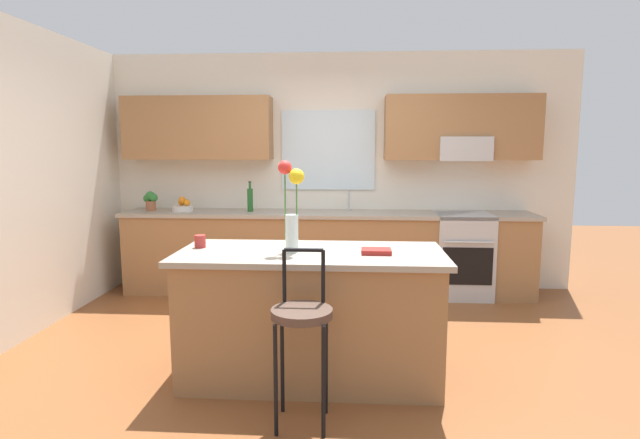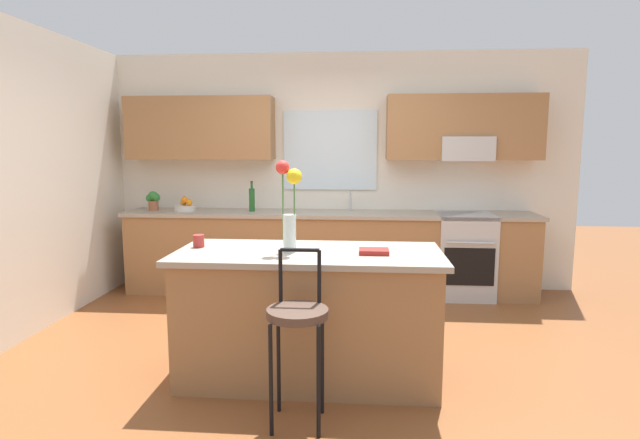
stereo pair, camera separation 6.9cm
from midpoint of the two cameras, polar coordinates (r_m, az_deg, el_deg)
name	(u,v)px [view 2 (the right image)]	position (r m, az deg, el deg)	size (l,w,h in m)	color
ground_plane	(315,351)	(4.23, -0.13, -14.61)	(14.00, 14.00, 0.00)	brown
wall_left	(25,180)	(5.09, -29.95, 3.83)	(0.12, 4.60, 2.70)	silver
back_wall_assembly	(333,159)	(5.88, 1.76, 6.85)	(5.60, 0.50, 2.70)	silver
counter_run	(328,252)	(5.72, 1.30, -3.69)	(4.56, 0.64, 0.92)	#996B42
sink_faucet	(351,198)	(5.76, 3.80, 2.37)	(0.02, 0.13, 0.23)	#B7BABC
oven_range	(464,255)	(5.81, 16.20, -3.89)	(0.60, 0.64, 0.92)	#B7BABC
kitchen_island	(309,314)	(3.64, -0.75, -10.64)	(1.85, 0.83, 0.92)	#996B42
bar_stool_near	(297,321)	(3.00, -1.89, -11.34)	(0.36, 0.36, 1.04)	black
flower_vase	(289,204)	(3.45, -2.89, 1.76)	(0.18, 0.11, 0.63)	silver
mug_ceramic	(199,241)	(3.75, -12.99, -2.37)	(0.08, 0.08, 0.09)	#A52D28
cookbook	(374,251)	(3.46, 6.66, -3.59)	(0.20, 0.15, 0.03)	maroon
fruit_bowl_oranges	(185,206)	(5.96, -14.64, 1.45)	(0.24, 0.24, 0.16)	silver
bottle_olive_oil	(252,199)	(5.74, -7.33, 2.29)	(0.06, 0.06, 0.34)	#1E5923
potted_plant_small	(153,200)	(6.08, -17.96, 2.14)	(0.17, 0.11, 0.22)	#9E5B3D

